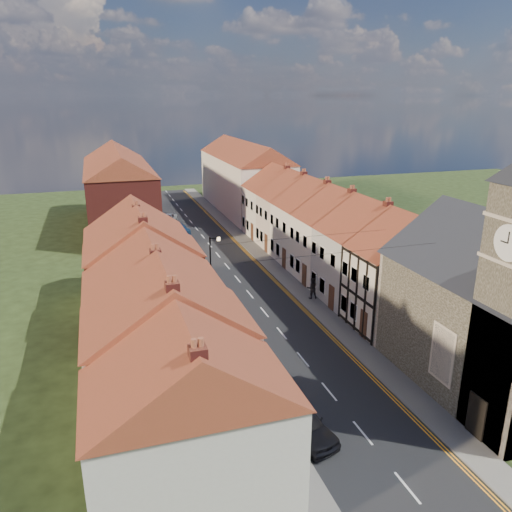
# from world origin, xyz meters

# --- Properties ---
(ground) EXTENTS (160.00, 160.00, 0.00)m
(ground) POSITION_xyz_m (0.00, 0.00, 0.00)
(ground) COLOR #364B20
(ground) RESTS_ON ground
(road) EXTENTS (7.00, 90.00, 0.02)m
(road) POSITION_xyz_m (0.00, 30.00, 0.01)
(road) COLOR black
(road) RESTS_ON ground
(pavement_left) EXTENTS (1.80, 90.00, 0.12)m
(pavement_left) POSITION_xyz_m (-4.40, 30.00, 0.06)
(pavement_left) COLOR gray
(pavement_left) RESTS_ON ground
(pavement_right) EXTENTS (1.80, 90.00, 0.12)m
(pavement_right) POSITION_xyz_m (4.40, 30.00, 0.06)
(pavement_right) COLOR gray
(pavement_right) RESTS_ON ground
(church) EXTENTS (11.25, 14.25, 15.20)m
(church) POSITION_xyz_m (9.36, 3.32, 5.88)
(church) COLOR #363226
(church) RESTS_ON ground
(cottage_r_tudor) EXTENTS (8.30, 5.20, 9.00)m
(cottage_r_tudor) POSITION_xyz_m (9.27, 12.70, 4.47)
(cottage_r_tudor) COLOR beige
(cottage_r_tudor) RESTS_ON ground
(cottage_r_white_near) EXTENTS (8.30, 6.00, 9.00)m
(cottage_r_white_near) POSITION_xyz_m (9.30, 18.10, 4.47)
(cottage_r_white_near) COLOR #B7B5AD
(cottage_r_white_near) RESTS_ON ground
(cottage_r_cream_mid) EXTENTS (8.30, 5.20, 9.00)m
(cottage_r_cream_mid) POSITION_xyz_m (9.30, 23.50, 4.48)
(cottage_r_cream_mid) COLOR beige
(cottage_r_cream_mid) RESTS_ON ground
(cottage_r_pink) EXTENTS (8.30, 6.00, 9.00)m
(cottage_r_pink) POSITION_xyz_m (9.30, 28.90, 4.47)
(cottage_r_pink) COLOR beige
(cottage_r_pink) RESTS_ON ground
(cottage_r_white_far) EXTENTS (8.30, 5.20, 9.00)m
(cottage_r_white_far) POSITION_xyz_m (9.30, 34.30, 4.48)
(cottage_r_white_far) COLOR #FEE4C9
(cottage_r_white_far) RESTS_ON ground
(cottage_r_cream_far) EXTENTS (8.30, 6.00, 9.00)m
(cottage_r_cream_far) POSITION_xyz_m (9.30, 39.70, 4.47)
(cottage_r_cream_far) COLOR beige
(cottage_r_cream_far) RESTS_ON ground
(cottage_l_brick_near) EXTENTS (8.30, 5.70, 8.80)m
(cottage_l_brick_near) POSITION_xyz_m (-9.30, -0.25, 4.37)
(cottage_l_brick_near) COLOR #B7B5AD
(cottage_l_brick_near) RESTS_ON ground
(cottage_l_cream) EXTENTS (8.30, 6.30, 9.10)m
(cottage_l_cream) POSITION_xyz_m (-9.30, 5.55, 4.52)
(cottage_l_cream) COLOR beige
(cottage_l_cream) RESTS_ON ground
(cottage_l_white) EXTENTS (8.30, 6.90, 8.80)m
(cottage_l_white) POSITION_xyz_m (-9.30, 11.95, 4.37)
(cottage_l_white) COLOR #FEE4C9
(cottage_l_white) RESTS_ON ground
(cottage_l_brick_mid) EXTENTS (8.30, 5.70, 9.10)m
(cottage_l_brick_mid) POSITION_xyz_m (-9.30, 18.05, 4.53)
(cottage_l_brick_mid) COLOR maroon
(cottage_l_brick_mid) RESTS_ON ground
(cottage_l_pink) EXTENTS (8.30, 6.30, 8.80)m
(cottage_l_pink) POSITION_xyz_m (-9.30, 23.85, 4.37)
(cottage_l_pink) COLOR #FEE4C9
(cottage_l_pink) RESTS_ON ground
(block_right_far) EXTENTS (8.30, 24.20, 10.50)m
(block_right_far) POSITION_xyz_m (9.30, 55.00, 5.29)
(block_right_far) COLOR beige
(block_right_far) RESTS_ON ground
(block_left_far) EXTENTS (8.30, 24.20, 10.50)m
(block_left_far) POSITION_xyz_m (-9.30, 50.00, 5.29)
(block_left_far) COLOR maroon
(block_left_far) RESTS_ON ground
(lamppost) EXTENTS (0.88, 0.15, 6.00)m
(lamppost) POSITION_xyz_m (-3.81, 20.00, 3.54)
(lamppost) COLOR black
(lamppost) RESTS_ON pavement_left
(car_near) EXTENTS (3.01, 4.96, 1.58)m
(car_near) POSITION_xyz_m (-3.15, 2.81, 0.79)
(car_near) COLOR black
(car_near) RESTS_ON ground
(car_far) EXTENTS (3.22, 4.92, 1.32)m
(car_far) POSITION_xyz_m (-2.71, 44.67, 0.66)
(car_far) COLOR navy
(car_far) RESTS_ON ground
(car_distant) EXTENTS (3.45, 5.09, 1.30)m
(car_distant) POSITION_xyz_m (-3.20, 50.00, 0.65)
(car_distant) COLOR #B8BCC1
(car_distant) RESTS_ON ground
(pedestrian_left) EXTENTS (0.59, 0.40, 1.57)m
(pedestrian_left) POSITION_xyz_m (-3.95, 8.01, 0.91)
(pedestrian_left) COLOR black
(pedestrian_left) RESTS_ON pavement_left
(pedestrian_right) EXTENTS (0.99, 0.82, 1.88)m
(pedestrian_right) POSITION_xyz_m (4.72, 19.26, 1.06)
(pedestrian_right) COLOR black
(pedestrian_right) RESTS_ON pavement_right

